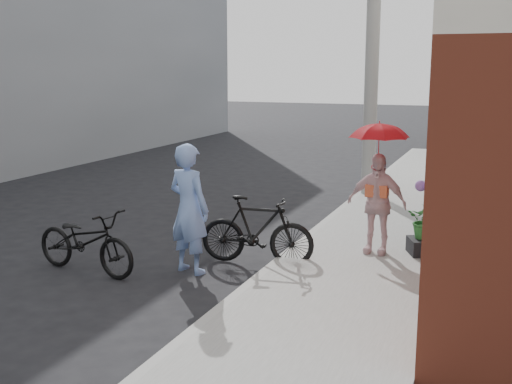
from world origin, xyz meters
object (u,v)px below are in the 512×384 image
Objects in this scene: utility_pole at (373,29)px; bike_left at (85,241)px; kimono_woman at (377,204)px; bike_right at (257,230)px; planter at (424,246)px; officer at (189,209)px.

bike_left is (-2.51, -6.32, -3.06)m from utility_pole.
kimono_woman is (1.02, -4.33, -2.66)m from utility_pole.
bike_right is 1.13× the size of kimono_woman.
planter is at bearing -53.91° from bike_left.
bike_right is at bearing -149.28° from kimono_woman.
bike_left is at bearing 38.81° from officer.
officer is at bearing -101.86° from utility_pole.
bike_left is at bearing -146.72° from kimono_woman.
bike_left is 2.35m from bike_right.
officer reaches higher than bike_left.
bike_left is 3.93× the size of planter.
kimono_woman is at bearing -164.86° from planter.
officer is 3.39m from planter.
utility_pole is 5.54m from planter.
bike_right is 2.40m from planter.
officer is 1.06m from bike_right.
kimono_woman is at bearing -76.71° from utility_pole.
bike_right is at bearing -156.48° from planter.
utility_pole is at bearing 107.08° from kimono_woman.
kimono_woman is at bearing -51.83° from bike_left.
planter is at bearing -74.25° from bike_right.
utility_pole is 7.46m from bike_left.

